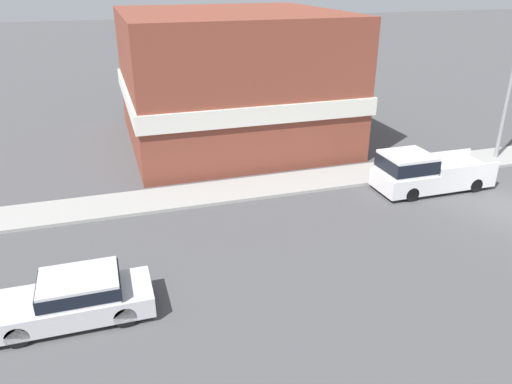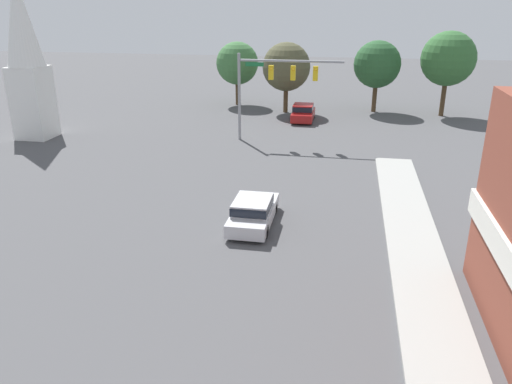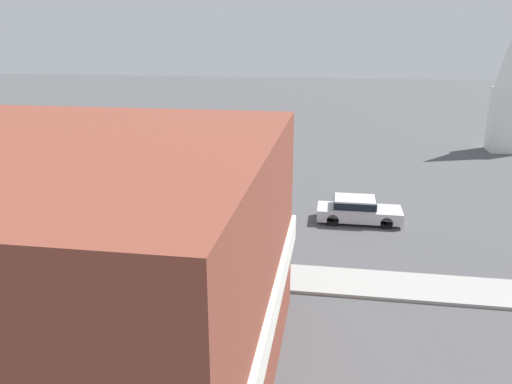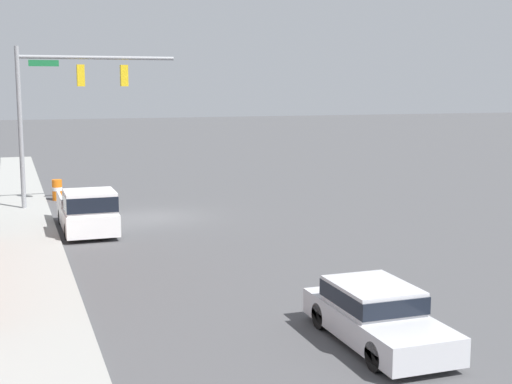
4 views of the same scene
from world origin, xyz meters
TOP-DOWN VIEW (x-y plane):
  - ground_plane at (0.00, 0.00)m, footprint 200.00×200.00m
  - sidewalk_curb at (5.70, 0.00)m, footprint 2.40×60.00m
  - near_signal_assembly at (3.41, -3.77)m, footprint 7.63×0.49m
  - car_lead at (-1.78, 17.82)m, footprint 1.85×4.61m
  - pickup_truck_parked at (3.27, 2.57)m, footprint 2.06×5.49m
  - construction_barrel at (3.90, -6.56)m, footprint 0.54×0.54m

SIDE VIEW (x-z plane):
  - ground_plane at x=0.00m, z-range 0.00..0.00m
  - sidewalk_curb at x=5.70m, z-range 0.00..0.14m
  - construction_barrel at x=3.90m, z-range 0.01..1.11m
  - car_lead at x=-1.78m, z-range 0.03..1.43m
  - pickup_truck_parked at x=3.27m, z-range -0.02..1.87m
  - near_signal_assembly at x=3.41m, z-range 1.77..9.66m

